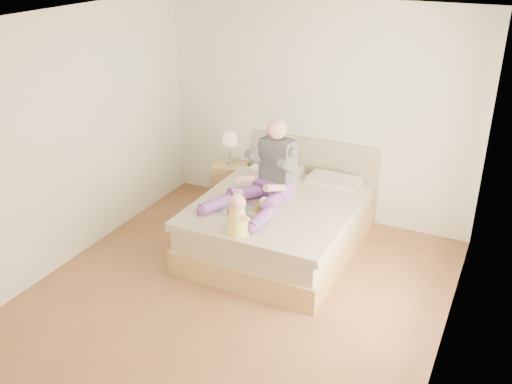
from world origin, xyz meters
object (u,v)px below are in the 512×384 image
at_px(bed, 282,220).
at_px(tray, 243,210).
at_px(adult, 267,177).
at_px(nightstand, 231,182).
at_px(baby, 238,217).

relative_size(bed, tray, 4.81).
height_order(adult, tray, adult).
bearing_deg(bed, adult, -137.35).
distance_m(nightstand, adult, 1.47).
bearing_deg(adult, nightstand, 147.05).
bearing_deg(nightstand, tray, -67.14).
bearing_deg(baby, nightstand, 129.24).
relative_size(nightstand, tray, 1.18).
bearing_deg(adult, baby, -75.18).
xyz_separation_m(bed, nightstand, (-1.10, 0.80, -0.05)).
height_order(adult, baby, adult).
bearing_deg(baby, tray, 120.10).
bearing_deg(baby, bed, 94.42).
height_order(tray, baby, baby).
relative_size(adult, baby, 2.79).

